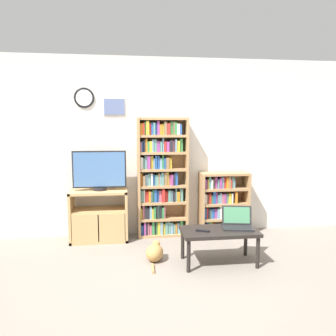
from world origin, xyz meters
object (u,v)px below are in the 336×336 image
(bookshelf_short, at_px, (222,204))
(cat, at_px, (155,252))
(remote_near_laptop, at_px, (203,231))
(tv_stand, at_px, (99,216))
(laptop, at_px, (237,222))
(coffee_table, at_px, (219,234))
(television, at_px, (100,170))
(bookshelf_tall, at_px, (161,178))

(bookshelf_short, relative_size, cat, 1.88)
(remote_near_laptop, bearing_deg, tv_stand, -104.89)
(laptop, xyz_separation_m, remote_near_laptop, (-0.45, -0.10, -0.05))
(tv_stand, distance_m, remote_near_laptop, 1.61)
(coffee_table, distance_m, remote_near_laptop, 0.22)
(cat, bearing_deg, television, 153.48)
(tv_stand, height_order, bookshelf_short, bookshelf_short)
(tv_stand, relative_size, laptop, 2.00)
(tv_stand, xyz_separation_m, bookshelf_tall, (0.89, 0.11, 0.51))
(tv_stand, distance_m, bookshelf_tall, 1.03)
(bookshelf_short, bearing_deg, coffee_table, -107.93)
(remote_near_laptop, bearing_deg, cat, -86.03)
(bookshelf_short, relative_size, laptop, 2.33)
(television, bearing_deg, cat, -50.50)
(cat, bearing_deg, remote_near_laptop, 3.69)
(bookshelf_tall, xyz_separation_m, coffee_table, (0.57, -1.09, -0.51))
(television, distance_m, remote_near_laptop, 1.71)
(coffee_table, relative_size, remote_near_laptop, 5.39)
(tv_stand, distance_m, bookshelf_short, 1.80)
(television, bearing_deg, bookshelf_short, 2.02)
(bookshelf_tall, relative_size, coffee_table, 1.96)
(tv_stand, relative_size, bookshelf_short, 0.86)
(television, xyz_separation_m, coffee_table, (1.44, -1.00, -0.64))
(remote_near_laptop, height_order, cat, remote_near_laptop)
(laptop, bearing_deg, tv_stand, 163.04)
(tv_stand, height_order, television, television)
(bookshelf_tall, distance_m, coffee_table, 1.33)
(bookshelf_short, distance_m, cat, 1.45)
(bookshelf_short, distance_m, laptop, 1.01)
(coffee_table, bearing_deg, bookshelf_short, 72.07)
(television, relative_size, bookshelf_short, 0.79)
(coffee_table, bearing_deg, cat, 167.91)
(television, xyz_separation_m, laptop, (1.68, -0.94, -0.53))
(tv_stand, relative_size, remote_near_laptop, 4.86)
(tv_stand, xyz_separation_m, bookshelf_short, (1.80, 0.09, 0.09))
(television, bearing_deg, coffee_table, -34.86)
(television, xyz_separation_m, remote_near_laptop, (1.23, -1.04, -0.58))
(tv_stand, bearing_deg, cat, -48.95)
(bookshelf_tall, distance_m, cat, 1.21)
(bookshelf_tall, xyz_separation_m, remote_near_laptop, (0.36, -1.13, -0.45))
(laptop, bearing_deg, cat, -174.23)
(laptop, bearing_deg, remote_near_laptop, -155.81)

